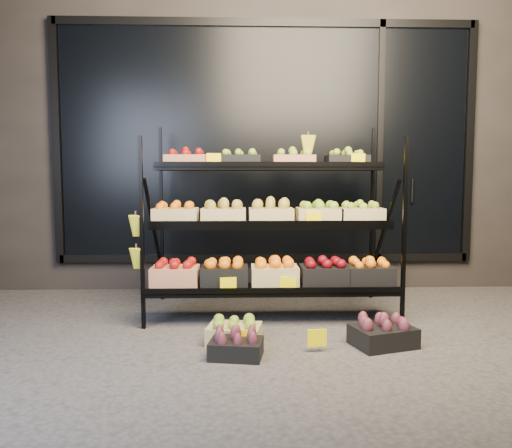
{
  "coord_description": "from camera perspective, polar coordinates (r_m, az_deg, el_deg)",
  "views": [
    {
      "loc": [
        -0.26,
        -3.67,
        1.17
      ],
      "look_at": [
        -0.13,
        0.55,
        0.79
      ],
      "focal_mm": 35.0,
      "sensor_mm": 36.0,
      "label": 1
    }
  ],
  "objects": [
    {
      "name": "floor_crate_right",
      "position": [
        3.69,
        14.32,
        -11.94
      ],
      "size": [
        0.48,
        0.41,
        0.21
      ],
      "rotation": [
        0.0,
        0.0,
        0.31
      ],
      "color": "black",
      "rests_on": "ground"
    },
    {
      "name": "floor_crate_midleft",
      "position": [
        3.38,
        -2.29,
        -13.62
      ],
      "size": [
        0.38,
        0.3,
        0.18
      ],
      "rotation": [
        0.0,
        0.0,
        -0.16
      ],
      "color": "black",
      "rests_on": "ground"
    },
    {
      "name": "floor_crate_left",
      "position": [
        3.66,
        -2.51,
        -12.06
      ],
      "size": [
        0.41,
        0.33,
        0.19
      ],
      "rotation": [
        0.0,
        0.0,
        -0.17
      ],
      "color": "tan",
      "rests_on": "ground"
    },
    {
      "name": "tag_floor_b",
      "position": [
        3.5,
        6.99,
        -13.42
      ],
      "size": [
        0.13,
        0.01,
        0.12
      ],
      "primitive_type": "cube",
      "color": "#FFE400",
      "rests_on": "ground"
    },
    {
      "name": "ground",
      "position": [
        3.87,
        2.23,
        -12.49
      ],
      "size": [
        24.0,
        24.0,
        0.0
      ],
      "primitive_type": "plane",
      "color": "#514F4C",
      "rests_on": "ground"
    },
    {
      "name": "building",
      "position": [
        6.29,
        0.62,
        10.41
      ],
      "size": [
        6.0,
        2.08,
        3.5
      ],
      "color": "#2D2826",
      "rests_on": "ground"
    },
    {
      "name": "tag_floor_a",
      "position": [
        3.46,
        -1.55,
        -13.59
      ],
      "size": [
        0.13,
        0.01,
        0.12
      ],
      "primitive_type": "cube",
      "color": "#FFE400",
      "rests_on": "ground"
    },
    {
      "name": "display_rack",
      "position": [
        4.3,
        1.54,
        0.02
      ],
      "size": [
        2.18,
        1.02,
        1.68
      ],
      "color": "black",
      "rests_on": "ground"
    }
  ]
}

